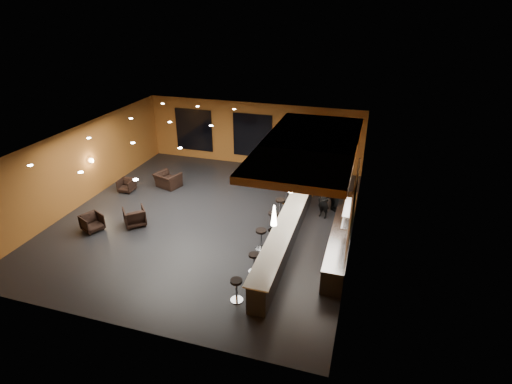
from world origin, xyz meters
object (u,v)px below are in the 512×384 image
(column, at_px, (309,160))
(armchair_c, at_px, (126,185))
(bar_stool_1, at_px, (254,261))
(bar_counter, at_px, (286,233))
(armchair_d, at_px, (168,180))
(pendant_0, at_px, (274,215))
(staff_b, at_px, (332,193))
(bar_stool_5, at_px, (287,194))
(armchair_a, at_px, (92,223))
(staff_c, at_px, (340,192))
(bar_stool_0, at_px, (236,287))
(bar_stool_4, at_px, (280,206))
(armchair_b, at_px, (135,217))
(pendant_2, at_px, (304,160))
(staff_a, at_px, (324,201))
(prep_counter, at_px, (341,236))
(bar_stool_2, at_px, (261,237))
(bar_stool_3, at_px, (273,219))
(pendant_1, at_px, (291,183))

(column, distance_m, armchair_c, 8.88)
(armchair_c, bearing_deg, bar_stool_1, -30.35)
(bar_counter, xyz_separation_m, armchair_d, (-6.78, 3.37, -0.13))
(pendant_0, xyz_separation_m, staff_b, (1.30, 5.12, -1.45))
(bar_stool_1, height_order, bar_stool_5, bar_stool_5)
(bar_stool_5, bearing_deg, armchair_a, -147.34)
(bar_counter, bearing_deg, staff_c, 65.04)
(bar_stool_1, bearing_deg, pendant_0, -1.51)
(armchair_d, bearing_deg, bar_stool_0, 148.24)
(pendant_0, relative_size, bar_stool_4, 0.83)
(bar_counter, bearing_deg, armchair_b, -176.76)
(column, distance_m, bar_stool_1, 6.74)
(staff_c, height_order, bar_stool_0, staff_c)
(bar_counter, bearing_deg, armchair_d, 153.59)
(pendant_0, height_order, pendant_2, same)
(staff_a, bearing_deg, staff_b, 90.71)
(staff_a, distance_m, armchair_c, 9.52)
(armchair_a, distance_m, bar_stool_4, 7.71)
(staff_a, relative_size, bar_stool_4, 1.78)
(prep_counter, height_order, armchair_c, prep_counter)
(armchair_c, bearing_deg, bar_stool_2, -22.10)
(staff_a, distance_m, armchair_b, 7.92)
(armchair_a, relative_size, armchair_c, 1.09)
(pendant_0, xyz_separation_m, armchair_c, (-8.46, 4.32, -2.03))
(prep_counter, relative_size, pendant_2, 8.57)
(armchair_c, height_order, bar_stool_0, bar_stool_0)
(bar_stool_2, bearing_deg, bar_stool_4, 87.74)
(staff_a, height_order, bar_stool_5, staff_a)
(pendant_0, bearing_deg, prep_counter, 51.34)
(staff_c, bearing_deg, staff_b, -144.25)
(staff_a, xyz_separation_m, bar_stool_2, (-1.88, -3.10, -0.22))
(pendant_0, bearing_deg, column, 90.00)
(armchair_b, distance_m, bar_stool_4, 6.07)
(column, distance_m, pendant_2, 1.71)
(armchair_b, bearing_deg, bar_stool_3, 150.08)
(pendant_1, relative_size, armchair_c, 1.00)
(bar_stool_1, distance_m, bar_stool_5, 5.23)
(pendant_2, height_order, armchair_a, pendant_2)
(pendant_1, bearing_deg, pendant_2, 90.00)
(bar_counter, height_order, armchair_b, bar_counter)
(pendant_0, xyz_separation_m, bar_stool_2, (-0.83, 1.44, -1.82))
(armchair_b, bearing_deg, bar_stool_0, 108.89)
(prep_counter, distance_m, column, 4.75)
(bar_stool_2, relative_size, bar_stool_3, 0.98)
(armchair_a, xyz_separation_m, bar_stool_1, (7.05, -0.75, 0.13))
(prep_counter, relative_size, column, 1.71)
(staff_c, relative_size, armchair_b, 2.05)
(armchair_a, bearing_deg, bar_stool_2, -59.64)
(staff_b, xyz_separation_m, bar_stool_1, (-1.97, -5.10, -0.43))
(column, relative_size, armchair_d, 3.10)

